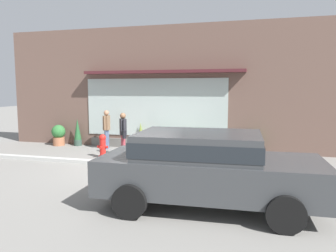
{
  "coord_description": "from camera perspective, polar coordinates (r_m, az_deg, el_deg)",
  "views": [
    {
      "loc": [
        3.71,
        -9.62,
        2.43
      ],
      "look_at": [
        0.72,
        1.2,
        1.16
      ],
      "focal_mm": 34.91,
      "sensor_mm": 36.0,
      "label": 1
    }
  ],
  "objects": [
    {
      "name": "potted_plant_window_left",
      "position": [
        14.87,
        -18.57,
        -1.42
      ],
      "size": [
        0.58,
        0.58,
        0.9
      ],
      "color": "#9E6042",
      "rests_on": "ground_plane"
    },
    {
      "name": "storefront",
      "position": [
        13.33,
        -0.75,
        6.48
      ],
      "size": [
        14.0,
        0.81,
        4.95
      ],
      "color": "brown",
      "rests_on": "ground_plane"
    },
    {
      "name": "potted_plant_window_right",
      "position": [
        12.66,
        3.99,
        -2.66
      ],
      "size": [
        0.41,
        0.41,
        0.72
      ],
      "color": "#33473D",
      "rests_on": "ground_plane"
    },
    {
      "name": "pedestrian_passerby",
      "position": [
        13.45,
        -10.68,
        -0.1
      ],
      "size": [
        0.22,
        0.48,
        1.58
      ],
      "rotation": [
        0.0,
        0.0,
        1.63
      ],
      "color": "#475675",
      "rests_on": "ground_plane"
    },
    {
      "name": "potted_plant_low_front",
      "position": [
        12.76,
        -0.83,
        -2.56
      ],
      "size": [
        0.53,
        0.53,
        0.79
      ],
      "color": "#9E6042",
      "rests_on": "ground_plane"
    },
    {
      "name": "parked_car_dark_gray",
      "position": [
        6.77,
        6.58,
        -6.7
      ],
      "size": [
        4.55,
        2.25,
        1.55
      ],
      "rotation": [
        0.0,
        0.0,
        0.04
      ],
      "color": "#383A3D",
      "rests_on": "ground_plane"
    },
    {
      "name": "fire_hydrant",
      "position": [
        11.86,
        -11.34,
        -3.42
      ],
      "size": [
        0.39,
        0.35,
        0.83
      ],
      "color": "red",
      "rests_on": "ground_plane"
    },
    {
      "name": "potted_plant_near_hydrant",
      "position": [
        12.73,
        10.16,
        -3.01
      ],
      "size": [
        0.38,
        0.38,
        0.64
      ],
      "color": "#B7B2A3",
      "rests_on": "ground_plane"
    },
    {
      "name": "potted_plant_trailing_edge",
      "position": [
        12.5,
        14.74,
        -2.77
      ],
      "size": [
        0.67,
        0.67,
        0.87
      ],
      "color": "#4C4C51",
      "rests_on": "ground_plane"
    },
    {
      "name": "curb_strip",
      "position": [
        10.39,
        -5.94,
        -6.75
      ],
      "size": [
        14.0,
        0.24,
        0.12
      ],
      "primitive_type": "cube",
      "color": "#B2B2AD",
      "rests_on": "ground_plane"
    },
    {
      "name": "potted_plant_by_entrance",
      "position": [
        14.58,
        -15.51,
        -1.13
      ],
      "size": [
        0.33,
        0.33,
        1.16
      ],
      "color": "#33473D",
      "rests_on": "ground_plane"
    },
    {
      "name": "ground_plane",
      "position": [
        10.59,
        -5.54,
        -6.83
      ],
      "size": [
        60.0,
        60.0,
        0.0
      ],
      "primitive_type": "plane",
      "color": "gray"
    },
    {
      "name": "pedestrian_with_handbag",
      "position": [
        11.95,
        -7.83,
        -0.92
      ],
      "size": [
        0.43,
        0.58,
        1.57
      ],
      "rotation": [
        0.0,
        0.0,
        5.33
      ],
      "color": "#8E333D",
      "rests_on": "ground_plane"
    },
    {
      "name": "potted_plant_doorstep",
      "position": [
        13.47,
        -4.79,
        -1.76
      ],
      "size": [
        0.33,
        0.33,
        1.06
      ],
      "color": "#B7B2A3",
      "rests_on": "ground_plane"
    }
  ]
}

